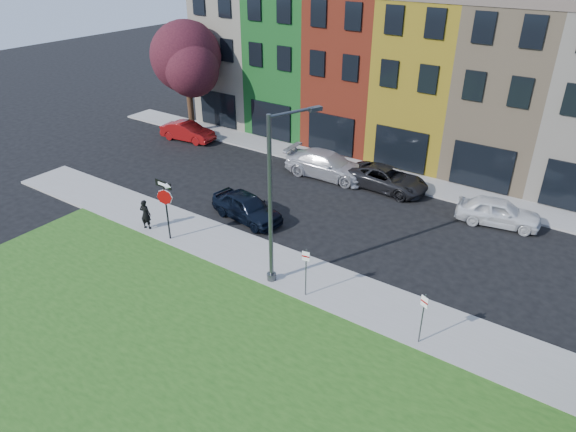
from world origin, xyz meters
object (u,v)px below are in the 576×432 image
Objects in this scene: man at (145,214)px; sedan_near at (247,207)px; street_lamp at (275,202)px; stop_sign at (165,198)px.

man reaches higher than sedan_near.
sedan_near is 6.52m from street_lamp.
sedan_near is at bearing -147.93° from man.
street_lamp is at bearing 165.47° from man.
sedan_near is 0.60× the size of street_lamp.
street_lamp reaches higher than stop_sign.
man is 8.41m from street_lamp.
street_lamp reaches higher than man.
man is 0.36× the size of sedan_near.
stop_sign is 0.42× the size of street_lamp.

